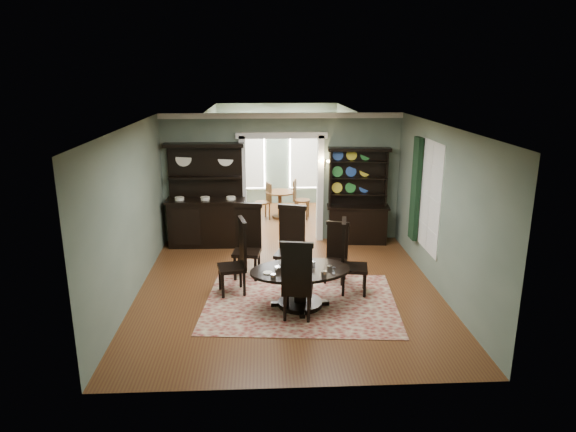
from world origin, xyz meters
name	(u,v)px	position (x,y,z in m)	size (l,w,h in m)	color
room	(288,208)	(0.00, 0.04, 1.58)	(5.51, 6.01, 3.01)	brown
parlor	(278,159)	(0.00, 5.53, 1.52)	(3.51, 3.50, 3.01)	brown
doorway_trim	(282,173)	(0.00, 3.00, 1.62)	(2.08, 0.25, 2.57)	white
right_window	(423,193)	(2.69, 0.93, 1.60)	(0.15, 1.47, 2.12)	white
wall_sconce	(323,162)	(0.95, 2.85, 1.89)	(0.27, 0.21, 0.21)	#B3712F
rug	(301,302)	(0.19, -0.50, 0.01)	(3.30, 2.54, 0.01)	maroon
dining_table	(300,281)	(0.17, -0.64, 0.47)	(1.85, 1.80, 0.68)	black
centerpiece	(301,266)	(0.19, -0.65, 0.74)	(1.22, 0.79, 0.20)	silver
chair_far_left	(248,238)	(-0.75, 0.82, 0.76)	(0.61, 0.58, 1.45)	black
chair_far_mid	(291,240)	(0.08, 0.67, 0.76)	(0.66, 0.64, 1.44)	black
chair_far_right	(337,250)	(0.95, 0.47, 0.61)	(0.53, 0.52, 1.16)	black
chair_end_left	(238,255)	(-0.91, -0.01, 0.73)	(0.58, 0.60, 1.39)	black
chair_end_right	(348,255)	(1.07, -0.12, 0.72)	(0.56, 0.58, 1.37)	black
chair_near	(297,279)	(0.08, -1.15, 0.72)	(0.58, 0.55, 1.37)	black
sideboard	(206,210)	(-1.75, 2.72, 0.82)	(1.80, 0.66, 2.36)	black
welsh_dresser	(358,209)	(1.76, 2.76, 0.81)	(1.47, 0.65, 2.23)	black
parlor_table	(280,201)	(0.02, 4.91, 0.48)	(0.80, 0.80, 0.74)	#543018
parlor_chair_left	(265,200)	(-0.39, 4.80, 0.53)	(0.46, 0.45, 0.99)	#543018
parlor_chair_right	(299,198)	(0.54, 4.83, 0.57)	(0.48, 0.47, 1.06)	#543018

